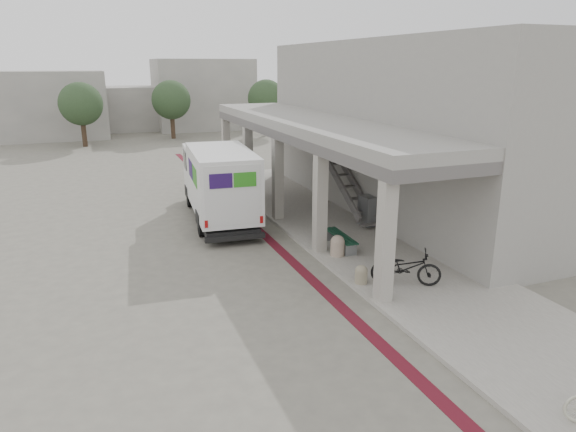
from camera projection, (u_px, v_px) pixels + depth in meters
name	position (u px, v px, depth m)	size (l,w,h in m)	color
ground	(264.00, 267.00, 15.94)	(120.00, 120.00, 0.00)	#625D54
bike_lane_stripe	(273.00, 243.00, 18.08)	(0.35, 40.00, 0.01)	#54101C
sidewalk	(377.00, 250.00, 17.31)	(4.40, 28.00, 0.12)	gray
transit_building	(384.00, 131.00, 21.36)	(7.60, 17.00, 7.00)	gray
distant_backdrop	(107.00, 103.00, 46.26)	(28.00, 10.00, 6.50)	gray
tree_left	(81.00, 104.00, 38.33)	(3.20, 3.20, 4.80)	#38281C
tree_mid	(171.00, 100.00, 42.54)	(3.20, 3.20, 4.80)	#38281C
tree_right	(266.00, 99.00, 44.42)	(3.20, 3.20, 4.80)	#38281C
fedex_truck	(219.00, 182.00, 20.40)	(2.73, 7.11, 2.97)	black
bench	(341.00, 239.00, 17.23)	(0.48, 1.91, 0.44)	slate
bollard_near	(361.00, 274.00, 14.46)	(0.36, 0.36, 0.53)	gray
bollard_far	(338.00, 245.00, 16.53)	(0.46, 0.46, 0.69)	gray
utility_cabinet	(368.00, 211.00, 19.61)	(0.51, 0.68, 1.14)	slate
bicycle_black	(406.00, 268.00, 14.29)	(0.68, 1.94, 1.02)	black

